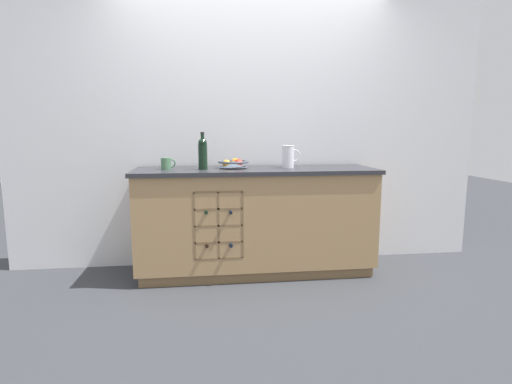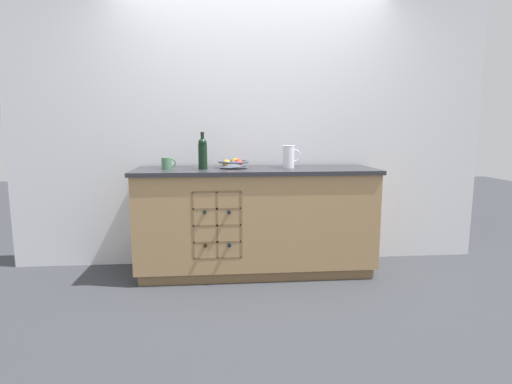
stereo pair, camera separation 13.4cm
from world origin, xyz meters
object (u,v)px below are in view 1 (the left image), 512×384
at_px(ceramic_mug, 166,164).
at_px(white_pitcher, 288,156).
at_px(fruit_bowl, 234,163).
at_px(standing_wine_bottle, 203,153).

bearing_deg(ceramic_mug, white_pitcher, 0.29).
relative_size(white_pitcher, ceramic_mug, 1.60).
bearing_deg(ceramic_mug, fruit_bowl, 2.75).
relative_size(white_pitcher, standing_wine_bottle, 0.63).
xyz_separation_m(fruit_bowl, standing_wine_bottle, (-0.26, -0.08, 0.10)).
height_order(white_pitcher, ceramic_mug, white_pitcher).
xyz_separation_m(fruit_bowl, ceramic_mug, (-0.57, -0.03, 0.01)).
bearing_deg(white_pitcher, ceramic_mug, -179.71).
bearing_deg(fruit_bowl, ceramic_mug, -177.25).
bearing_deg(fruit_bowl, white_pitcher, -2.63).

